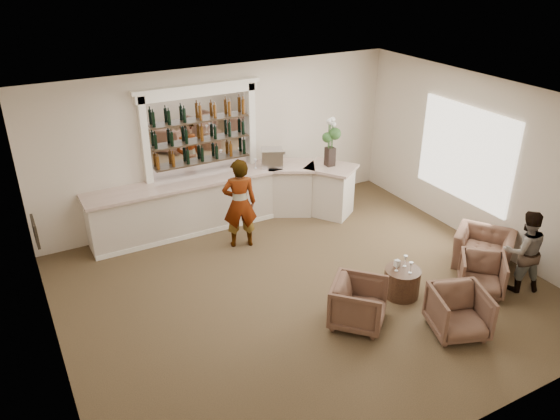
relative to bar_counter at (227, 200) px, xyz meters
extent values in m
plane|color=brown|center=(0.16, -3.00, -0.57)|extent=(8.00, 8.00, 0.00)
cube|color=beige|center=(0.16, 0.50, 1.08)|extent=(8.00, 0.04, 3.30)
cube|color=beige|center=(-3.84, -3.00, 1.08)|extent=(0.04, 7.00, 3.30)
cube|color=beige|center=(4.16, -3.00, 1.08)|extent=(0.04, 7.00, 3.30)
cube|color=silver|center=(0.16, -3.00, 2.73)|extent=(8.00, 7.00, 0.04)
cube|color=white|center=(4.13, -2.50, 1.13)|extent=(0.05, 2.40, 1.90)
cube|color=black|center=(-3.81, -1.80, 1.08)|extent=(0.04, 0.46, 0.38)
cube|color=beige|center=(-3.78, -1.80, 1.08)|extent=(0.01, 0.38, 0.30)
cube|color=beige|center=(-0.84, 0.15, -0.03)|extent=(4.00, 0.70, 1.08)
cube|color=beige|center=(-0.84, 0.13, 0.54)|extent=(4.10, 0.82, 0.06)
cube|color=beige|center=(1.51, -0.08, -0.03)|extent=(1.12, 1.04, 1.08)
cube|color=beige|center=(1.51, -0.10, 0.54)|extent=(1.27, 1.19, 0.06)
cube|color=beige|center=(2.21, -0.60, -0.03)|extent=(1.08, 1.14, 1.08)
cube|color=beige|center=(2.21, -0.62, 0.54)|extent=(1.24, 1.29, 0.06)
cube|color=white|center=(-0.84, -0.18, -0.52)|extent=(4.00, 0.06, 0.10)
cube|color=white|center=(-0.34, 0.48, 1.38)|extent=(2.15, 0.02, 1.65)
cube|color=white|center=(-1.49, 0.42, 0.88)|extent=(0.14, 0.16, 2.90)
cube|color=white|center=(0.81, 0.42, 0.88)|extent=(0.14, 0.16, 2.90)
cube|color=white|center=(-0.34, 0.42, 2.27)|extent=(2.52, 0.16, 0.18)
cube|color=white|center=(-0.34, 0.42, 2.39)|extent=(2.64, 0.20, 0.08)
cube|color=#322519|center=(-0.34, 0.37, 0.81)|extent=(2.05, 0.20, 0.03)
cube|color=#322519|center=(-0.34, 0.37, 1.25)|extent=(2.05, 0.20, 0.03)
cube|color=#322519|center=(-0.34, 0.37, 1.69)|extent=(2.05, 0.20, 0.03)
cylinder|color=#4E3422|center=(1.56, -3.85, -0.32)|extent=(0.61, 0.61, 0.50)
imported|color=gray|center=(-0.12, -0.94, 0.34)|extent=(0.77, 0.62, 1.83)
imported|color=gray|center=(3.50, -4.66, 0.17)|extent=(0.89, 0.82, 1.49)
imported|color=brown|center=(0.44, -4.14, -0.19)|extent=(1.17, 1.17, 0.76)
imported|color=brown|center=(1.66, -5.06, -0.20)|extent=(1.04, 1.06, 0.76)
imported|color=brown|center=(2.84, -4.42, -0.23)|extent=(1.04, 1.04, 0.68)
imported|color=brown|center=(3.56, -3.79, -0.24)|extent=(1.31, 1.35, 0.66)
cube|color=#BDBCC2|center=(1.09, 0.00, 0.76)|extent=(0.56, 0.53, 0.39)
cube|color=black|center=(2.21, -0.55, 0.77)|extent=(0.18, 0.18, 0.41)
cube|color=white|center=(1.54, -3.71, -0.01)|extent=(0.08, 0.08, 0.12)
camera|label=1|loc=(-4.02, -9.74, 4.89)|focal=35.00mm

